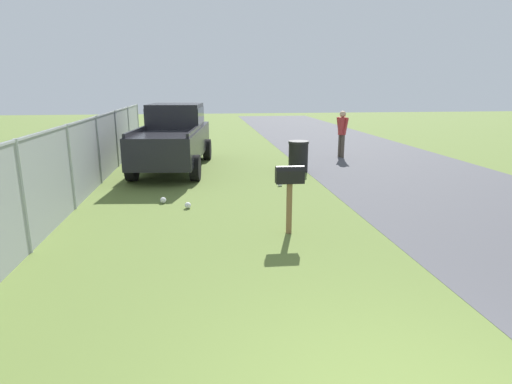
% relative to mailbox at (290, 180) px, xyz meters
% --- Properties ---
extents(road_asphalt, '(60.00, 6.16, 0.01)m').
position_rel_mailbox_xyz_m(road_asphalt, '(1.26, -4.80, -1.02)').
color(road_asphalt, '#47474C').
rests_on(road_asphalt, ground).
extents(mailbox, '(0.22, 0.52, 1.28)m').
position_rel_mailbox_xyz_m(mailbox, '(0.00, 0.00, 0.00)').
color(mailbox, brown).
rests_on(mailbox, ground).
extents(pickup_truck, '(5.70, 2.54, 2.09)m').
position_rel_mailbox_xyz_m(pickup_truck, '(6.86, 2.47, 0.08)').
color(pickup_truck, black).
rests_on(pickup_truck, ground).
extents(trash_bin, '(0.65, 0.65, 0.98)m').
position_rel_mailbox_xyz_m(trash_bin, '(5.74, -1.47, -0.53)').
color(trash_bin, black).
rests_on(trash_bin, ground).
extents(pedestrian, '(0.45, 0.36, 1.76)m').
position_rel_mailbox_xyz_m(pedestrian, '(8.23, -3.72, -0.00)').
color(pedestrian, '#4C4238').
rests_on(pedestrian, ground).
extents(fence_section, '(18.23, 0.07, 1.89)m').
position_rel_mailbox_xyz_m(fence_section, '(3.48, 4.43, -0.01)').
color(fence_section, '#9EA3A8').
rests_on(fence_section, ground).
extents(litter_bag_near_hydrant, '(0.14, 0.14, 0.14)m').
position_rel_mailbox_xyz_m(litter_bag_near_hydrant, '(1.90, 1.92, -0.96)').
color(litter_bag_near_hydrant, silver).
rests_on(litter_bag_near_hydrant, ground).
extents(litter_cup_far_scatter, '(0.11, 0.12, 0.08)m').
position_rel_mailbox_xyz_m(litter_cup_far_scatter, '(3.76, -0.52, -0.99)').
color(litter_cup_far_scatter, white).
rests_on(litter_cup_far_scatter, ground).
extents(litter_bag_midfield_a, '(0.14, 0.14, 0.14)m').
position_rel_mailbox_xyz_m(litter_bag_midfield_a, '(2.42, 2.51, -0.96)').
color(litter_bag_midfield_a, silver).
rests_on(litter_bag_midfield_a, ground).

